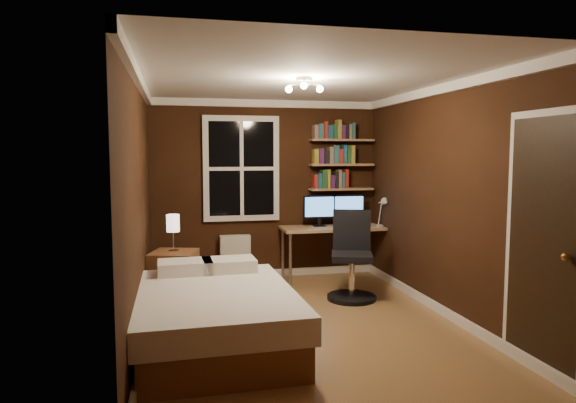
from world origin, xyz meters
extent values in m
plane|color=olive|center=(0.00, 0.00, 0.00)|extent=(4.20, 4.20, 0.00)
cube|color=black|center=(0.00, 2.10, 1.25)|extent=(3.20, 0.04, 2.50)
cube|color=black|center=(-1.60, 0.00, 1.25)|extent=(0.04, 4.20, 2.50)
cube|color=black|center=(1.60, 0.00, 1.25)|extent=(0.04, 4.20, 2.50)
cube|color=white|center=(0.00, 0.00, 2.50)|extent=(3.20, 4.20, 0.02)
cube|color=white|center=(-0.35, 2.06, 1.55)|extent=(1.06, 0.06, 1.46)
sphere|color=#B48035|center=(1.55, -1.85, 1.00)|extent=(0.06, 0.06, 0.06)
cube|color=#A0734D|center=(1.08, 1.98, 1.25)|extent=(0.92, 0.22, 0.03)
cube|color=#A0734D|center=(1.08, 1.98, 1.60)|extent=(0.92, 0.22, 0.03)
cube|color=#A0734D|center=(1.08, 1.98, 1.95)|extent=(0.92, 0.22, 0.03)
cube|color=brown|center=(-0.92, -0.48, 0.15)|extent=(1.37, 1.92, 0.30)
cube|color=white|center=(-0.92, -0.48, 0.42)|extent=(1.46, 1.98, 0.23)
cube|color=white|center=(-1.17, 0.25, 0.59)|extent=(0.56, 0.39, 0.13)
cube|color=white|center=(-0.72, 0.26, 0.59)|extent=(0.56, 0.39, 0.13)
cube|color=brown|center=(-1.29, 1.00, 0.31)|extent=(0.62, 0.62, 0.62)
cube|color=silver|center=(-0.46, 1.99, 0.31)|extent=(0.42, 0.15, 0.63)
cube|color=#A0734D|center=(0.95, 1.79, 0.72)|extent=(1.55, 0.58, 0.04)
cylinder|color=beige|center=(0.23, 1.54, 0.35)|extent=(0.04, 0.04, 0.70)
cylinder|color=beige|center=(1.66, 1.54, 0.35)|extent=(0.04, 0.04, 0.70)
cylinder|color=beige|center=(0.23, 2.04, 0.35)|extent=(0.04, 0.04, 0.70)
cylinder|color=beige|center=(1.66, 2.04, 0.35)|extent=(0.04, 0.04, 0.70)
cylinder|color=black|center=(0.80, 0.71, 0.03)|extent=(0.59, 0.59, 0.05)
cylinder|color=silver|center=(0.80, 0.71, 0.27)|extent=(0.07, 0.07, 0.44)
cube|color=black|center=(0.80, 0.71, 0.53)|extent=(0.60, 0.60, 0.08)
cube|color=black|center=(0.87, 0.91, 0.82)|extent=(0.45, 0.19, 0.50)
camera|label=1|loc=(-1.25, -5.05, 1.76)|focal=32.00mm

